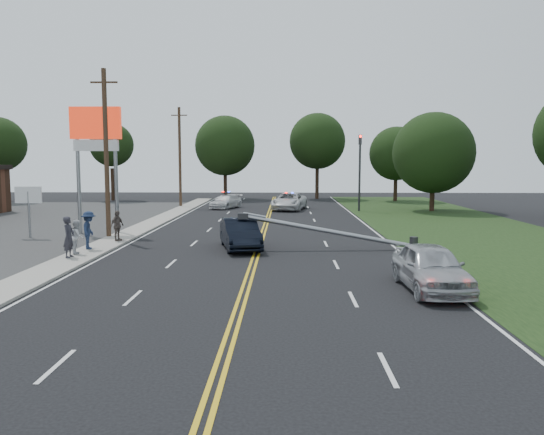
{
  "coord_description": "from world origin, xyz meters",
  "views": [
    {
      "loc": [
        1.43,
        -19.34,
        4.56
      ],
      "look_at": [
        0.74,
        7.9,
        1.7
      ],
      "focal_mm": 35.0,
      "sensor_mm": 36.0,
      "label": 1
    }
  ],
  "objects_px": {
    "fallen_streetlight": "(338,232)",
    "bystander_c": "(89,230)",
    "small_sign": "(29,199)",
    "utility_pole_mid": "(106,153)",
    "utility_pole_far": "(180,157)",
    "bystander_a": "(69,237)",
    "traffic_signal": "(360,166)",
    "bystander_d": "(117,226)",
    "crashed_sedan": "(240,234)",
    "emergency_b": "(226,202)",
    "pylon_sign": "(96,139)",
    "emergency_a": "(289,201)",
    "bystander_b": "(77,237)",
    "waiting_sedan": "(431,267)"
  },
  "relations": [
    {
      "from": "traffic_signal",
      "to": "emergency_a",
      "type": "xyz_separation_m",
      "value": [
        -6.5,
        1.14,
        -3.39
      ]
    },
    {
      "from": "bystander_c",
      "to": "waiting_sedan",
      "type": "bearing_deg",
      "value": -127.38
    },
    {
      "from": "small_sign",
      "to": "crashed_sedan",
      "type": "xyz_separation_m",
      "value": [
        13.05,
        -3.78,
        -1.53
      ]
    },
    {
      "from": "utility_pole_mid",
      "to": "emergency_b",
      "type": "height_order",
      "value": "utility_pole_mid"
    },
    {
      "from": "utility_pole_mid",
      "to": "bystander_a",
      "type": "bearing_deg",
      "value": -85.66
    },
    {
      "from": "traffic_signal",
      "to": "emergency_b",
      "type": "relative_size",
      "value": 1.55
    },
    {
      "from": "small_sign",
      "to": "waiting_sedan",
      "type": "distance_m",
      "value": 24.24
    },
    {
      "from": "fallen_streetlight",
      "to": "pylon_sign",
      "type": "bearing_deg",
      "value": 157.78
    },
    {
      "from": "fallen_streetlight",
      "to": "bystander_c",
      "type": "xyz_separation_m",
      "value": [
        -12.8,
        -0.75,
        0.18
      ]
    },
    {
      "from": "traffic_signal",
      "to": "bystander_d",
      "type": "height_order",
      "value": "traffic_signal"
    },
    {
      "from": "utility_pole_far",
      "to": "bystander_a",
      "type": "bearing_deg",
      "value": -88.93
    },
    {
      "from": "emergency_a",
      "to": "bystander_d",
      "type": "xyz_separation_m",
      "value": [
        -9.86,
        -21.06,
        0.17
      ]
    },
    {
      "from": "traffic_signal",
      "to": "bystander_c",
      "type": "height_order",
      "value": "traffic_signal"
    },
    {
      "from": "emergency_a",
      "to": "bystander_c",
      "type": "xyz_separation_m",
      "value": [
        -10.41,
        -23.88,
        0.28
      ]
    },
    {
      "from": "waiting_sedan",
      "to": "bystander_a",
      "type": "relative_size",
      "value": 2.54
    },
    {
      "from": "utility_pole_mid",
      "to": "utility_pole_far",
      "type": "bearing_deg",
      "value": 90.0
    },
    {
      "from": "pylon_sign",
      "to": "crashed_sedan",
      "type": "xyz_separation_m",
      "value": [
        9.55,
        -5.78,
        -5.19
      ]
    },
    {
      "from": "crashed_sedan",
      "to": "emergency_b",
      "type": "distance_m",
      "value": 24.62
    },
    {
      "from": "utility_pole_mid",
      "to": "bystander_c",
      "type": "xyz_separation_m",
      "value": [
        0.59,
        -4.75,
        -3.99
      ]
    },
    {
      "from": "bystander_b",
      "to": "traffic_signal",
      "type": "bearing_deg",
      "value": -51.42
    },
    {
      "from": "pylon_sign",
      "to": "small_sign",
      "type": "distance_m",
      "value": 5.45
    },
    {
      "from": "crashed_sedan",
      "to": "bystander_b",
      "type": "xyz_separation_m",
      "value": [
        -7.74,
        -2.32,
        0.14
      ]
    },
    {
      "from": "crashed_sedan",
      "to": "bystander_c",
      "type": "bearing_deg",
      "value": 174.46
    },
    {
      "from": "utility_pole_far",
      "to": "pylon_sign",
      "type": "bearing_deg",
      "value": -93.72
    },
    {
      "from": "pylon_sign",
      "to": "bystander_a",
      "type": "bearing_deg",
      "value": -78.62
    },
    {
      "from": "pylon_sign",
      "to": "emergency_a",
      "type": "relative_size",
      "value": 1.37
    },
    {
      "from": "pylon_sign",
      "to": "small_sign",
      "type": "bearing_deg",
      "value": -150.26
    },
    {
      "from": "bystander_b",
      "to": "waiting_sedan",
      "type": "bearing_deg",
      "value": -129.5
    },
    {
      "from": "utility_pole_far",
      "to": "waiting_sedan",
      "type": "bearing_deg",
      "value": -65.48
    },
    {
      "from": "emergency_b",
      "to": "crashed_sedan",
      "type": "bearing_deg",
      "value": -61.18
    },
    {
      "from": "crashed_sedan",
      "to": "emergency_a",
      "type": "xyz_separation_m",
      "value": [
        2.75,
        22.91,
        0.01
      ]
    },
    {
      "from": "fallen_streetlight",
      "to": "utility_pole_far",
      "type": "relative_size",
      "value": 0.94
    },
    {
      "from": "bystander_c",
      "to": "bystander_d",
      "type": "xyz_separation_m",
      "value": [
        0.55,
        2.82,
        -0.11
      ]
    },
    {
      "from": "utility_pole_far",
      "to": "utility_pole_mid",
      "type": "bearing_deg",
      "value": -90.0
    },
    {
      "from": "traffic_signal",
      "to": "bystander_b",
      "type": "bearing_deg",
      "value": -125.17
    },
    {
      "from": "small_sign",
      "to": "bystander_c",
      "type": "xyz_separation_m",
      "value": [
        5.39,
        -4.75,
        -1.24
      ]
    },
    {
      "from": "traffic_signal",
      "to": "emergency_a",
      "type": "distance_m",
      "value": 7.42
    },
    {
      "from": "bystander_c",
      "to": "emergency_a",
      "type": "bearing_deg",
      "value": -33.44
    },
    {
      "from": "small_sign",
      "to": "utility_pole_mid",
      "type": "distance_m",
      "value": 5.53
    },
    {
      "from": "emergency_a",
      "to": "waiting_sedan",
      "type": "bearing_deg",
      "value": -70.28
    },
    {
      "from": "small_sign",
      "to": "utility_pole_far",
      "type": "relative_size",
      "value": 0.31
    },
    {
      "from": "bystander_c",
      "to": "bystander_d",
      "type": "relative_size",
      "value": 1.13
    },
    {
      "from": "crashed_sedan",
      "to": "emergency_a",
      "type": "distance_m",
      "value": 23.08
    },
    {
      "from": "bystander_c",
      "to": "bystander_a",
      "type": "bearing_deg",
      "value": 169.13
    },
    {
      "from": "bystander_a",
      "to": "small_sign",
      "type": "bearing_deg",
      "value": 38.29
    },
    {
      "from": "utility_pole_mid",
      "to": "bystander_a",
      "type": "distance_m",
      "value": 8.23
    },
    {
      "from": "emergency_b",
      "to": "bystander_c",
      "type": "height_order",
      "value": "bystander_c"
    },
    {
      "from": "bystander_b",
      "to": "bystander_c",
      "type": "relative_size",
      "value": 0.85
    },
    {
      "from": "bystander_c",
      "to": "bystander_d",
      "type": "bearing_deg",
      "value": -20.98
    },
    {
      "from": "pylon_sign",
      "to": "utility_pole_mid",
      "type": "bearing_deg",
      "value": -56.98
    }
  ]
}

